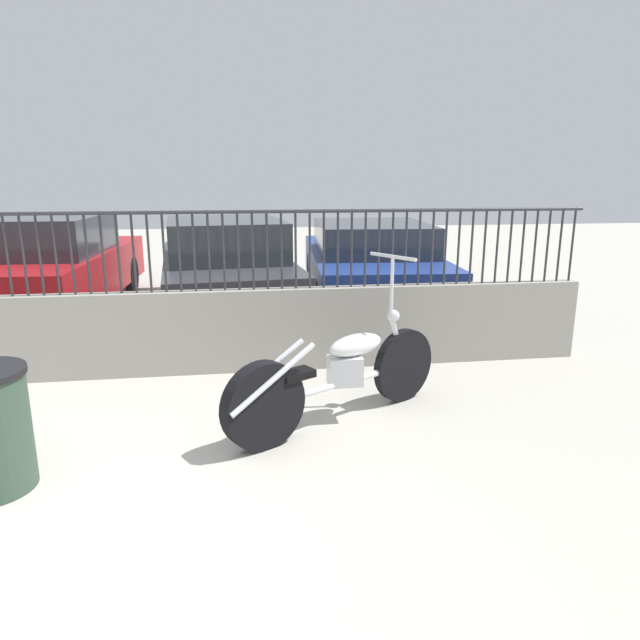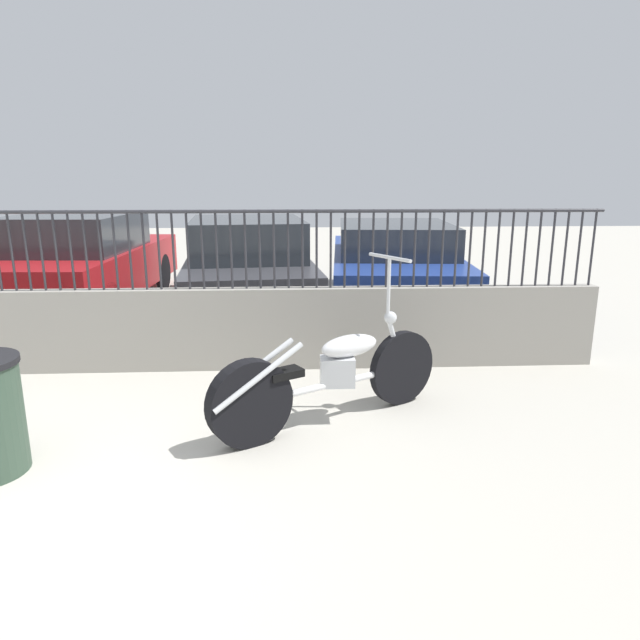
{
  "view_description": "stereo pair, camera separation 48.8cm",
  "coord_description": "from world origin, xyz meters",
  "px_view_note": "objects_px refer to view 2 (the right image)",
  "views": [
    {
      "loc": [
        1.42,
        -2.93,
        1.98
      ],
      "look_at": [
        2.17,
        2.09,
        0.7
      ],
      "focal_mm": 32.0,
      "sensor_mm": 36.0,
      "label": 1
    },
    {
      "loc": [
        1.9,
        -2.98,
        1.98
      ],
      "look_at": [
        2.17,
        2.09,
        0.7
      ],
      "focal_mm": 32.0,
      "sensor_mm": 36.0,
      "label": 2
    }
  ],
  "objects_px": {
    "car_blue": "(393,264)",
    "car_dark_grey": "(248,265)",
    "motorcycle_white": "(321,378)",
    "car_red": "(83,261)"
  },
  "relations": [
    {
      "from": "motorcycle_white",
      "to": "car_red",
      "type": "distance_m",
      "value": 5.67
    },
    {
      "from": "car_dark_grey",
      "to": "car_blue",
      "type": "height_order",
      "value": "car_dark_grey"
    },
    {
      "from": "car_red",
      "to": "car_blue",
      "type": "bearing_deg",
      "value": -89.25
    },
    {
      "from": "car_red",
      "to": "car_dark_grey",
      "type": "distance_m",
      "value": 2.56
    },
    {
      "from": "car_red",
      "to": "car_blue",
      "type": "distance_m",
      "value": 4.76
    },
    {
      "from": "motorcycle_white",
      "to": "car_dark_grey",
      "type": "xyz_separation_m",
      "value": [
        -0.88,
        4.17,
        0.29
      ]
    },
    {
      "from": "car_blue",
      "to": "car_dark_grey",
      "type": "bearing_deg",
      "value": 99.6
    },
    {
      "from": "car_dark_grey",
      "to": "car_red",
      "type": "bearing_deg",
      "value": 76.58
    },
    {
      "from": "car_red",
      "to": "car_dark_grey",
      "type": "height_order",
      "value": "car_red"
    },
    {
      "from": "car_red",
      "to": "car_blue",
      "type": "relative_size",
      "value": 0.96
    }
  ]
}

